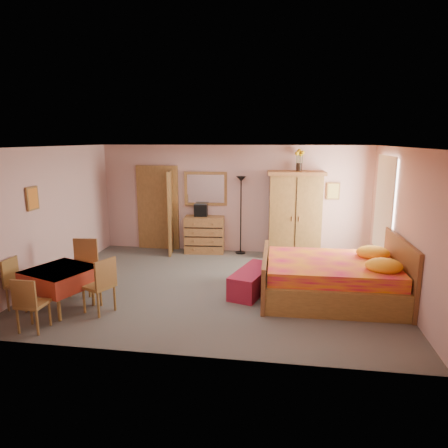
% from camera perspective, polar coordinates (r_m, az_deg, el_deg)
% --- Properties ---
extents(floor, '(6.50, 6.50, 0.00)m').
position_cam_1_polar(floor, '(7.66, -1.09, -8.89)').
color(floor, '#636057').
rests_on(floor, ground).
extents(ceiling, '(6.50, 6.50, 0.00)m').
position_cam_1_polar(ceiling, '(7.15, -1.17, 10.96)').
color(ceiling, brown).
rests_on(ceiling, wall_back).
extents(wall_back, '(6.50, 0.10, 2.60)m').
position_cam_1_polar(wall_back, '(9.73, 1.34, 3.56)').
color(wall_back, '#C89991').
rests_on(wall_back, floor).
extents(wall_front, '(6.50, 0.10, 2.60)m').
position_cam_1_polar(wall_front, '(4.92, -6.03, -4.99)').
color(wall_front, '#C89991').
rests_on(wall_front, floor).
extents(wall_left, '(0.10, 5.00, 2.60)m').
position_cam_1_polar(wall_left, '(8.46, -23.39, 1.28)').
color(wall_left, '#C89991').
rests_on(wall_left, floor).
extents(wall_right, '(0.10, 5.00, 2.60)m').
position_cam_1_polar(wall_right, '(7.48, 24.24, -0.10)').
color(wall_right, '#C89991').
rests_on(wall_right, floor).
extents(doorway, '(1.06, 0.12, 2.15)m').
position_cam_1_polar(doorway, '(10.16, -9.39, 2.19)').
color(doorway, '#9E6B35').
rests_on(doorway, floor).
extents(window, '(0.08, 1.40, 1.95)m').
position_cam_1_polar(window, '(8.59, 21.97, 2.56)').
color(window, white).
rests_on(window, wall_right).
extents(picture_left, '(0.04, 0.32, 0.42)m').
position_cam_1_polar(picture_left, '(7.89, -25.71, 3.31)').
color(picture_left, orange).
rests_on(picture_left, wall_left).
extents(picture_back, '(0.30, 0.04, 0.40)m').
position_cam_1_polar(picture_back, '(9.66, 15.34, 4.57)').
color(picture_back, '#D8BF59').
rests_on(picture_back, wall_back).
extents(chest_of_drawers, '(0.99, 0.55, 0.90)m').
position_cam_1_polar(chest_of_drawers, '(9.77, -2.80, -1.51)').
color(chest_of_drawers, '#925E31').
rests_on(chest_of_drawers, floor).
extents(wall_mirror, '(1.05, 0.14, 0.83)m').
position_cam_1_polar(wall_mirror, '(9.78, -2.63, 5.07)').
color(wall_mirror, silver).
rests_on(wall_mirror, wall_back).
extents(stereo, '(0.33, 0.26, 0.30)m').
position_cam_1_polar(stereo, '(9.71, -3.32, 1.99)').
color(stereo, black).
rests_on(stereo, chest_of_drawers).
extents(floor_lamp, '(0.32, 0.32, 1.88)m').
position_cam_1_polar(floor_lamp, '(9.58, 2.41, 1.23)').
color(floor_lamp, black).
rests_on(floor_lamp, floor).
extents(wardrobe, '(1.33, 0.74, 2.02)m').
position_cam_1_polar(wardrobe, '(9.39, 10.07, 1.28)').
color(wardrobe, olive).
rests_on(wardrobe, floor).
extents(sunflower_vase, '(0.20, 0.20, 0.49)m').
position_cam_1_polar(sunflower_vase, '(9.36, 10.71, 8.96)').
color(sunflower_vase, yellow).
rests_on(sunflower_vase, wardrobe).
extents(bed, '(2.42, 1.92, 1.10)m').
position_cam_1_polar(bed, '(7.20, 15.03, -6.03)').
color(bed, '#C81344').
rests_on(bed, floor).
extents(bench, '(0.81, 1.34, 0.42)m').
position_cam_1_polar(bench, '(7.36, 4.05, -8.05)').
color(bench, maroon).
rests_on(bench, floor).
extents(dining_table, '(1.20, 1.20, 0.68)m').
position_cam_1_polar(dining_table, '(7.10, -22.17, -8.57)').
color(dining_table, maroon).
rests_on(dining_table, floor).
extents(chair_south, '(0.38, 0.38, 0.82)m').
position_cam_1_polar(chair_south, '(6.50, -25.66, -10.17)').
color(chair_south, olive).
rests_on(chair_south, floor).
extents(chair_north, '(0.48, 0.48, 0.97)m').
position_cam_1_polar(chair_north, '(7.61, -19.58, -5.88)').
color(chair_north, olive).
rests_on(chair_north, floor).
extents(chair_west, '(0.38, 0.38, 0.84)m').
position_cam_1_polar(chair_west, '(7.38, -27.00, -7.61)').
color(chair_west, olive).
rests_on(chair_west, floor).
extents(chair_east, '(0.54, 0.54, 0.91)m').
position_cam_1_polar(chair_east, '(6.75, -17.49, -8.31)').
color(chair_east, olive).
rests_on(chair_east, floor).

